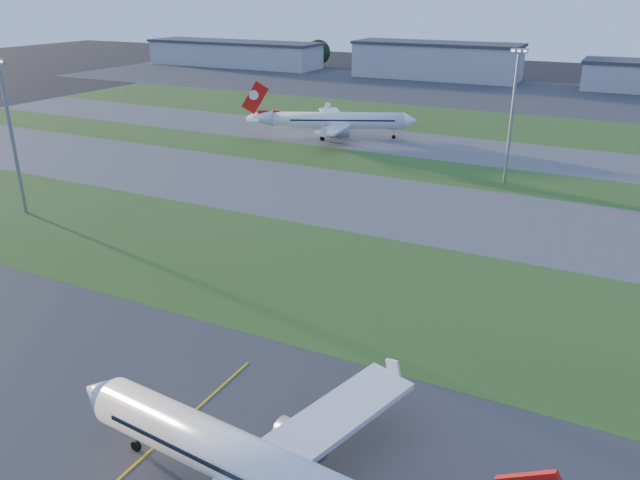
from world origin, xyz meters
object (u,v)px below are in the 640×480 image
Objects in this scene: light_mast_west at (10,128)px; airliner_taxiing at (336,121)px; light_mast_centre at (513,108)px; airliner_parked at (265,473)px.

airliner_taxiing is at bearing 73.56° from light_mast_west.
airliner_taxiing is 80.82m from light_mast_west.
light_mast_west is (-22.68, -76.89, 10.27)m from airliner_taxiing.
light_mast_west is at bearing -141.34° from light_mast_centre.
airliner_parked is at bearing -27.97° from light_mast_west.
airliner_parked is 1.47× the size of light_mast_west.
light_mast_centre is at bearing 38.66° from light_mast_west.
airliner_taxiing is at bearing 156.18° from light_mast_centre.
airliner_taxiing is 1.49× the size of light_mast_centre.
light_mast_west is at bearing 157.08° from airliner_parked.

